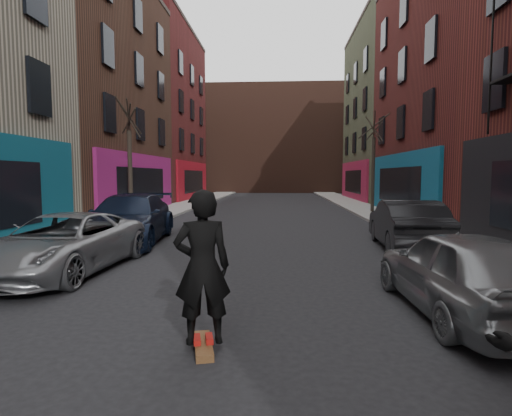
# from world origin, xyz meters

# --- Properties ---
(sidewalk_left) EXTENTS (2.50, 84.00, 0.13)m
(sidewalk_left) POSITION_xyz_m (-6.25, 30.00, 0.07)
(sidewalk_left) COLOR gray
(sidewalk_left) RESTS_ON ground
(sidewalk_right) EXTENTS (2.50, 84.00, 0.13)m
(sidewalk_right) POSITION_xyz_m (6.25, 30.00, 0.07)
(sidewalk_right) COLOR gray
(sidewalk_right) RESTS_ON ground
(building_far) EXTENTS (40.00, 10.00, 14.00)m
(building_far) POSITION_xyz_m (0.00, 56.00, 7.00)
(building_far) COLOR #47281E
(building_far) RESTS_ON ground
(tree_left_far) EXTENTS (2.00, 2.00, 6.50)m
(tree_left_far) POSITION_xyz_m (-6.20, 18.00, 3.38)
(tree_left_far) COLOR black
(tree_left_far) RESTS_ON sidewalk_left
(tree_right_far) EXTENTS (2.00, 2.00, 6.80)m
(tree_right_far) POSITION_xyz_m (6.20, 24.00, 3.53)
(tree_right_far) COLOR black
(tree_right_far) RESTS_ON sidewalk_right
(parked_left_far) EXTENTS (2.54, 5.07, 1.38)m
(parked_left_far) POSITION_xyz_m (-4.34, 8.86, 0.69)
(parked_left_far) COLOR gray
(parked_left_far) RESTS_ON ground
(parked_left_end) EXTENTS (2.83, 5.81, 1.63)m
(parked_left_end) POSITION_xyz_m (-4.33, 12.93, 0.81)
(parked_left_end) COLOR black
(parked_left_end) RESTS_ON ground
(parked_right_far) EXTENTS (1.85, 4.28, 1.44)m
(parked_right_far) POSITION_xyz_m (3.65, 6.45, 0.72)
(parked_right_far) COLOR gray
(parked_right_far) RESTS_ON ground
(parked_right_end) EXTENTS (1.95, 4.72, 1.52)m
(parked_right_end) POSITION_xyz_m (4.60, 12.43, 0.76)
(parked_right_end) COLOR black
(parked_right_end) RESTS_ON ground
(skateboard) EXTENTS (0.41, 0.83, 0.10)m
(skateboard) POSITION_xyz_m (-0.29, 4.93, 0.05)
(skateboard) COLOR brown
(skateboard) RESTS_ON ground
(skateboarder) EXTENTS (0.82, 0.64, 1.99)m
(skateboarder) POSITION_xyz_m (-0.29, 4.93, 1.10)
(skateboarder) COLOR black
(skateboarder) RESTS_ON skateboard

